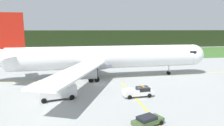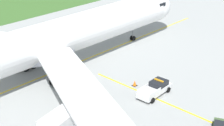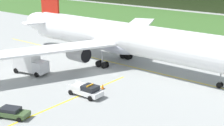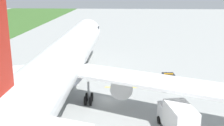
% 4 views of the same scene
% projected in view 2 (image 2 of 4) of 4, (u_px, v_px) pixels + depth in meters
% --- Properties ---
extents(ground, '(320.00, 320.00, 0.00)m').
position_uv_depth(ground, '(75.00, 87.00, 50.02)').
color(ground, '#9C9F9D').
extents(taxiway_centerline_main, '(74.55, 0.85, 0.01)m').
position_uv_depth(taxiway_centerline_main, '(60.00, 70.00, 55.16)').
color(taxiway_centerline_main, yellow).
rests_on(taxiway_centerline_main, ground).
extents(taxiway_centerline_spur, '(0.57, 36.24, 0.01)m').
position_uv_depth(taxiway_centerline_spur, '(204.00, 119.00, 42.50)').
color(taxiway_centerline_spur, yellow).
rests_on(taxiway_centerline_spur, ground).
extents(airliner, '(57.21, 49.71, 16.11)m').
position_uv_depth(airliner, '(56.00, 39.00, 52.66)').
color(airliner, white).
rests_on(airliner, ground).
extents(ops_pickup_truck, '(5.66, 2.53, 1.94)m').
position_uv_depth(ops_pickup_truck, '(155.00, 89.00, 47.61)').
color(ops_pickup_truck, white).
rests_on(ops_pickup_truck, ground).
extents(catering_truck, '(6.67, 3.73, 3.65)m').
position_uv_depth(catering_truck, '(64.00, 125.00, 38.19)').
color(catering_truck, silver).
rests_on(catering_truck, ground).
extents(apron_cone, '(0.64, 0.64, 0.80)m').
position_uv_depth(apron_cone, '(135.00, 83.00, 50.13)').
color(apron_cone, black).
rests_on(apron_cone, ground).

